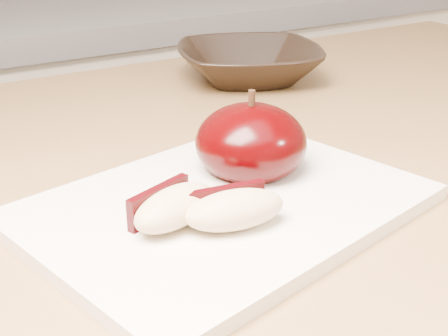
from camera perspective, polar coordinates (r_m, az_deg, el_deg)
cutting_board at (r=0.46m, az=0.00°, el=-3.47°), size 0.32×0.26×0.01m
apple_half at (r=0.50m, az=2.47°, el=2.31°), size 0.10×0.10×0.08m
apple_wedge_a at (r=0.42m, az=-4.68°, el=-3.52°), size 0.08×0.06×0.03m
apple_wedge_b at (r=0.42m, az=0.89°, el=-3.75°), size 0.08×0.05×0.03m
bowl at (r=0.80m, az=2.32°, el=9.55°), size 0.23×0.23×0.04m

